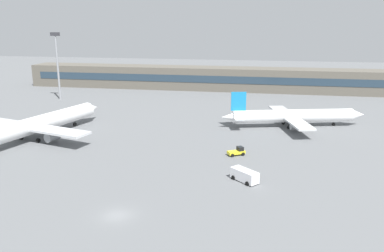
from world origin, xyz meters
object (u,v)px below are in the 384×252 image
object	(u,v)px
airplane_mid	(294,116)
service_van_white	(245,175)
baggage_tug_yellow	(237,151)
airplane_near	(36,125)
floodlight_tower_west	(57,61)

from	to	relation	value
airplane_mid	service_van_white	bearing A→B (deg)	-104.87
airplane_mid	baggage_tug_yellow	bearing A→B (deg)	-116.37
service_van_white	airplane_mid	bearing A→B (deg)	75.13
baggage_tug_yellow	service_van_white	bearing A→B (deg)	-80.48
airplane_mid	baggage_tug_yellow	xyz separation A→B (m)	(-12.81, -25.84, -2.08)
baggage_tug_yellow	airplane_near	bearing A→B (deg)	175.91
airplane_near	airplane_mid	xyz separation A→B (m)	(60.18, 22.45, -0.48)
airplane_mid	airplane_near	bearing A→B (deg)	-159.54
service_van_white	floodlight_tower_west	size ratio (longest dim) A/B	0.22
airplane_near	service_van_white	bearing A→B (deg)	-19.02
baggage_tug_yellow	service_van_white	distance (m)	13.93
airplane_near	floodlight_tower_west	bearing A→B (deg)	112.52
airplane_near	baggage_tug_yellow	world-z (taller)	airplane_near
airplane_mid	baggage_tug_yellow	size ratio (longest dim) A/B	9.73
airplane_mid	floodlight_tower_west	distance (m)	83.39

